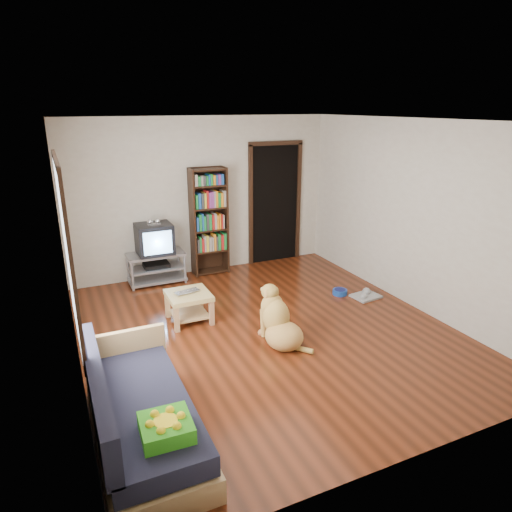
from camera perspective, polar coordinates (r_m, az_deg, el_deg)
name	(u,v)px	position (r m, az deg, el deg)	size (l,w,h in m)	color
ground	(267,330)	(5.95, 1.34, -9.29)	(5.00, 5.00, 0.00)	#5D240F
ceiling	(268,120)	(5.27, 1.55, 16.60)	(5.00, 5.00, 0.00)	white
wall_back	(202,197)	(7.73, -6.73, 7.38)	(4.50, 4.50, 0.00)	beige
wall_front	(418,318)	(3.53, 19.55, -7.29)	(4.50, 4.50, 0.00)	beige
wall_left	(66,258)	(4.96, -22.67, -0.26)	(5.00, 5.00, 0.00)	beige
wall_right	(413,215)	(6.73, 19.01, 4.84)	(5.00, 5.00, 0.00)	beige
green_cushion	(166,428)	(3.69, -11.17, -20.31)	(0.38, 0.38, 0.13)	green
laptop	(189,293)	(6.07, -8.38, -4.61)	(0.33, 0.21, 0.03)	silver
dog_bowl	(340,292)	(7.11, 10.44, -4.45)	(0.22, 0.22, 0.08)	#16409B
grey_rag	(366,296)	(7.10, 13.57, -4.91)	(0.40, 0.32, 0.03)	#9F9F9F
window	(68,253)	(4.42, -22.46, 0.33)	(0.03, 1.46, 1.70)	white
doorway	(275,201)	(8.25, 2.37, 6.91)	(1.03, 0.05, 2.19)	black
tv_stand	(156,267)	(7.55, -12.34, -1.32)	(0.90, 0.45, 0.50)	#99999E
crt_tv	(154,238)	(7.43, -12.63, 2.17)	(0.55, 0.52, 0.58)	black
bookshelf	(209,216)	(7.67, -5.92, 5.02)	(0.60, 0.30, 1.80)	black
sofa	(138,416)	(4.21, -14.48, -18.79)	(0.80, 1.80, 0.80)	tan
coffee_table	(189,301)	(6.15, -8.40, -5.65)	(0.55, 0.55, 0.40)	#D9BB6F
dog	(279,322)	(5.57, 2.83, -8.30)	(0.51, 0.85, 0.72)	tan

